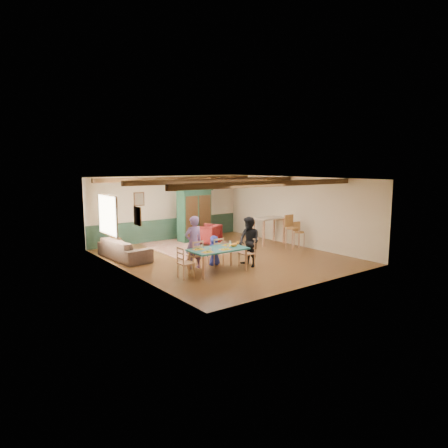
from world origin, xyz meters
TOP-DOWN VIEW (x-y plane):
  - floor at (0.00, 0.00)m, footprint 8.00×8.00m
  - wall_back at (0.00, 4.00)m, footprint 7.00×0.02m
  - wall_left at (-3.50, 0.00)m, footprint 0.02×8.00m
  - wall_right at (3.50, 0.00)m, footprint 0.02×8.00m
  - ceiling at (0.00, 0.00)m, footprint 7.00×8.00m
  - wainscot_back at (0.00, 3.98)m, footprint 6.95×0.03m
  - ceiling_beam_front at (0.00, -2.30)m, footprint 6.95×0.16m
  - ceiling_beam_mid at (0.00, 0.40)m, footprint 6.95×0.16m
  - ceiling_beam_back at (0.00, 3.00)m, footprint 6.95×0.16m
  - window_left at (-3.47, 1.70)m, footprint 0.06×1.60m
  - picture_left_wall at (-3.47, -0.60)m, footprint 0.04×0.42m
  - picture_back_a at (-1.30, 3.97)m, footprint 0.45×0.04m
  - picture_back_b at (-2.40, 3.97)m, footprint 0.38×0.04m
  - dining_table at (-1.35, -1.46)m, footprint 1.72×0.98m
  - dining_chair_far_left at (-1.71, -0.77)m, footprint 0.41×0.43m
  - dining_chair_far_right at (-0.96, -0.78)m, footprint 0.41×0.43m
  - dining_chair_end_left at (-2.44, -1.43)m, footprint 0.43×0.41m
  - dining_chair_end_right at (-0.26, -1.48)m, footprint 0.43×0.41m
  - person_man at (-1.71, -0.69)m, footprint 0.60×0.40m
  - person_woman at (-0.17, -1.48)m, footprint 0.61×0.77m
  - person_child at (-0.96, -0.71)m, footprint 0.47×0.31m
  - cat at (-0.83, -1.56)m, footprint 0.34×0.14m
  - place_setting_near_left at (-1.88, -1.68)m, footprint 0.38×0.29m
  - place_setting_near_center at (-1.26, -1.69)m, footprint 0.38×0.29m
  - place_setting_far_left at (-1.87, -1.21)m, footprint 0.38×0.29m
  - place_setting_far_right at (-0.83, -1.23)m, footprint 0.38×0.29m
  - area_rug at (0.10, 2.17)m, footprint 3.25×3.80m
  - armoire at (0.81, 3.20)m, footprint 1.60×0.76m
  - armchair at (0.80, 2.19)m, footprint 1.14×1.16m
  - sofa at (-2.89, 1.81)m, footprint 1.06×2.36m
  - end_table at (-3.00, 2.63)m, footprint 0.53×0.53m
  - table_lamp at (-3.00, 2.63)m, footprint 0.32×0.32m
  - counter_table at (2.81, 0.78)m, footprint 1.28×0.75m
  - bar_stool_left at (2.86, -0.45)m, footprint 0.46×0.50m
  - bar_stool_right at (3.15, -0.53)m, footprint 0.40×0.43m

SIDE VIEW (x-z plane):
  - floor at x=0.00m, z-range 0.00..0.00m
  - area_rug at x=0.10m, z-range 0.00..0.01m
  - end_table at x=-3.00m, z-range 0.00..0.61m
  - sofa at x=-2.89m, z-range 0.00..0.67m
  - dining_table at x=-1.35m, z-range 0.00..0.71m
  - armchair at x=0.80m, z-range 0.00..0.80m
  - dining_chair_far_left at x=-1.71m, z-range 0.00..0.90m
  - dining_chair_far_right at x=-0.96m, z-range 0.00..0.90m
  - dining_chair_end_left at x=-2.44m, z-range 0.00..0.90m
  - dining_chair_end_right at x=-0.26m, z-range 0.00..0.90m
  - wainscot_back at x=0.00m, z-range 0.00..0.90m
  - person_child at x=-0.96m, z-range 0.00..0.95m
  - bar_stool_right at x=3.15m, z-range 0.00..1.00m
  - counter_table at x=2.81m, z-range 0.00..1.07m
  - bar_stool_left at x=2.86m, z-range 0.00..1.28m
  - place_setting_near_left at x=-1.88m, z-range 0.71..0.82m
  - place_setting_near_center at x=-1.26m, z-range 0.71..0.82m
  - place_setting_far_left at x=-1.87m, z-range 0.71..0.82m
  - place_setting_far_right at x=-0.83m, z-range 0.71..0.82m
  - person_woman at x=-0.17m, z-range 0.00..1.56m
  - cat at x=-0.83m, z-range 0.71..0.88m
  - person_man at x=-1.71m, z-range 0.00..1.63m
  - table_lamp at x=-3.00m, z-range 0.61..1.17m
  - armoire at x=0.81m, z-range 0.00..2.19m
  - wall_back at x=0.00m, z-range 0.00..2.70m
  - wall_left at x=-3.50m, z-range 0.00..2.70m
  - wall_right at x=3.50m, z-range 0.00..2.70m
  - window_left at x=-3.47m, z-range 0.90..2.20m
  - picture_back_b at x=-2.40m, z-range 1.41..1.89m
  - picture_left_wall at x=-3.47m, z-range 1.49..2.01m
  - picture_back_a at x=-1.30m, z-range 1.52..2.08m
  - ceiling_beam_front at x=0.00m, z-range 2.53..2.69m
  - ceiling_beam_mid at x=0.00m, z-range 2.53..2.69m
  - ceiling_beam_back at x=0.00m, z-range 2.53..2.69m
  - ceiling at x=0.00m, z-range 2.69..2.71m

